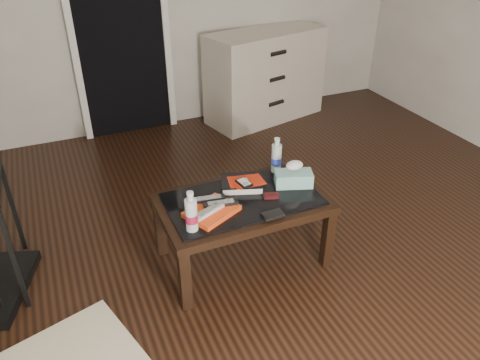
% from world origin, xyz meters
% --- Properties ---
extents(ground, '(5.00, 5.00, 0.00)m').
position_xyz_m(ground, '(0.00, 0.00, 0.00)').
color(ground, black).
rests_on(ground, ground).
extents(doorway, '(0.90, 0.08, 2.07)m').
position_xyz_m(doorway, '(-0.40, 2.47, 1.02)').
color(doorway, black).
rests_on(doorway, ground).
extents(coffee_table, '(1.00, 0.60, 0.46)m').
position_xyz_m(coffee_table, '(-0.17, 0.23, 0.40)').
color(coffee_table, black).
rests_on(coffee_table, ground).
extents(dresser, '(1.28, 0.76, 0.90)m').
position_xyz_m(dresser, '(0.96, 2.23, 0.45)').
color(dresser, beige).
rests_on(dresser, ground).
extents(magazines, '(0.34, 0.31, 0.03)m').
position_xyz_m(magazines, '(-0.40, 0.16, 0.48)').
color(magazines, '#E64415').
rests_on(magazines, coffee_table).
extents(remote_silver, '(0.20, 0.13, 0.02)m').
position_xyz_m(remote_silver, '(-0.42, 0.13, 0.50)').
color(remote_silver, silver).
rests_on(remote_silver, magazines).
extents(remote_black_front, '(0.21, 0.08, 0.02)m').
position_xyz_m(remote_black_front, '(-0.33, 0.18, 0.50)').
color(remote_black_front, black).
rests_on(remote_black_front, magazines).
extents(remote_black_back, '(0.21, 0.08, 0.02)m').
position_xyz_m(remote_black_back, '(-0.38, 0.25, 0.50)').
color(remote_black_back, black).
rests_on(remote_black_back, magazines).
extents(textbook, '(0.30, 0.27, 0.05)m').
position_xyz_m(textbook, '(-0.12, 0.36, 0.48)').
color(textbook, black).
rests_on(textbook, coffee_table).
extents(dvd_mailers, '(0.21, 0.17, 0.01)m').
position_xyz_m(dvd_mailers, '(-0.12, 0.34, 0.51)').
color(dvd_mailers, red).
rests_on(dvd_mailers, textbook).
extents(ipod, '(0.08, 0.11, 0.02)m').
position_xyz_m(ipod, '(-0.13, 0.30, 0.52)').
color(ipod, black).
rests_on(ipod, dvd_mailers).
extents(flip_phone, '(0.10, 0.07, 0.02)m').
position_xyz_m(flip_phone, '(-0.01, 0.17, 0.47)').
color(flip_phone, black).
rests_on(flip_phone, coffee_table).
extents(wallet, '(0.12, 0.07, 0.02)m').
position_xyz_m(wallet, '(-0.09, -0.00, 0.47)').
color(wallet, black).
rests_on(wallet, coffee_table).
extents(water_bottle_left, '(0.08, 0.08, 0.24)m').
position_xyz_m(water_bottle_left, '(-0.54, 0.06, 0.58)').
color(water_bottle_left, silver).
rests_on(water_bottle_left, coffee_table).
extents(water_bottle_right, '(0.08, 0.08, 0.24)m').
position_xyz_m(water_bottle_right, '(0.16, 0.45, 0.58)').
color(water_bottle_right, silver).
rests_on(water_bottle_right, coffee_table).
extents(tissue_box, '(0.26, 0.19, 0.09)m').
position_xyz_m(tissue_box, '(0.18, 0.25, 0.51)').
color(tissue_box, teal).
rests_on(tissue_box, coffee_table).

